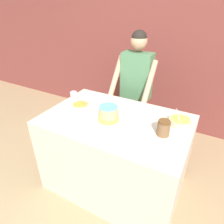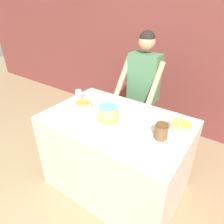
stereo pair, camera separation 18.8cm
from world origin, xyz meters
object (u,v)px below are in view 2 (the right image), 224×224
person_baker (143,84)px  ceramic_plate (130,133)px  cake (108,115)px  stoneware_jar (161,131)px  frosting_bowl_orange (84,106)px  frosting_bowl_yellow (181,126)px  drinking_glass (79,95)px

person_baker → ceramic_plate: person_baker is taller
cake → stoneware_jar: (0.52, 0.03, -0.00)m
cake → frosting_bowl_orange: (-0.35, 0.03, -0.02)m
stoneware_jar → frosting_bowl_yellow: bearing=68.6°
cake → ceramic_plate: bearing=-11.7°
cake → drinking_glass: cake is taller
person_baker → frosting_bowl_orange: (-0.28, -0.80, -0.04)m
frosting_bowl_yellow → ceramic_plate: bearing=-136.2°
person_baker → drinking_glass: bearing=-124.5°
frosting_bowl_yellow → drinking_glass: size_ratio=1.57×
person_baker → frosting_bowl_yellow: (0.68, -0.57, -0.05)m
drinking_glass → ceramic_plate: (0.81, -0.22, -0.06)m
drinking_glass → stoneware_jar: stoneware_jar is taller
cake → drinking_glass: size_ratio=2.17×
drinking_glass → frosting_bowl_yellow: bearing=5.4°
frosting_bowl_orange → ceramic_plate: size_ratio=0.83×
ceramic_plate → frosting_bowl_yellow: bearing=43.8°
cake → stoneware_jar: bearing=3.4°
drinking_glass → ceramic_plate: 0.84m
ceramic_plate → drinking_glass: bearing=165.1°
frosting_bowl_orange → cake: bearing=-5.2°
cake → frosting_bowl_yellow: bearing=23.6°
person_baker → stoneware_jar: 1.00m
frosting_bowl_yellow → person_baker: bearing=140.1°
frosting_bowl_orange → stoneware_jar: 0.87m
frosting_bowl_orange → drinking_glass: bearing=145.9°
drinking_glass → stoneware_jar: 1.06m
drinking_glass → frosting_bowl_orange: bearing=-34.1°
person_baker → cake: 0.84m
frosting_bowl_orange → stoneware_jar: size_ratio=1.36×
frosting_bowl_orange → drinking_glass: size_ratio=1.48×
frosting_bowl_yellow → stoneware_jar: (-0.09, -0.24, 0.04)m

